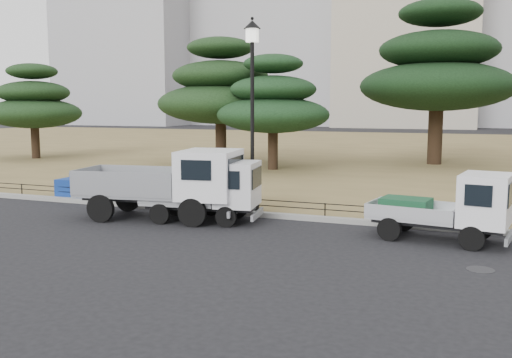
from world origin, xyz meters
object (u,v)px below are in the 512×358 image
at_px(street_lamp, 252,83).
at_px(truck_kei_front, 210,192).
at_px(truck_large, 169,181).
at_px(tarp_pile, 78,186).
at_px(truck_kei_rear, 449,207).

bearing_deg(street_lamp, truck_kei_front, -116.38).
bearing_deg(truck_large, tarp_pile, 150.13).
bearing_deg(truck_large, street_lamp, 29.84).
relative_size(truck_large, truck_kei_rear, 1.42).
distance_m(truck_kei_rear, street_lamp, 7.20).
height_order(truck_large, street_lamp, street_lamp).
distance_m(truck_kei_front, street_lamp, 3.74).
relative_size(truck_large, truck_kei_front, 1.42).
relative_size(truck_large, street_lamp, 0.87).
xyz_separation_m(truck_kei_front, tarp_pile, (-6.47, 1.89, -0.41)).
xyz_separation_m(truck_large, street_lamp, (2.14, 1.68, 3.03)).
bearing_deg(truck_kei_front, tarp_pile, 154.65).
distance_m(truck_kei_front, tarp_pile, 6.75).
bearing_deg(tarp_pile, truck_large, -21.60).
height_order(street_lamp, tarp_pile, street_lamp).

